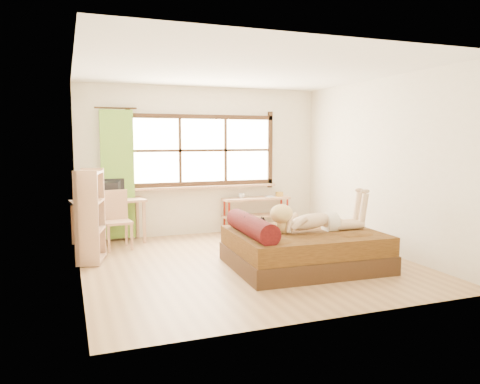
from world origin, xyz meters
name	(u,v)px	position (x,y,z in m)	size (l,w,h in m)	color
floor	(247,263)	(0.00, 0.00, 0.00)	(4.50, 4.50, 0.00)	#9E754C
ceiling	(247,70)	(0.00, 0.00, 2.70)	(4.50, 4.50, 0.00)	white
wall_back	(203,161)	(0.00, 2.25, 1.35)	(4.50, 4.50, 0.00)	silver
wall_front	(333,182)	(0.00, -2.25, 1.35)	(4.50, 4.50, 0.00)	silver
wall_left	(77,172)	(-2.25, 0.00, 1.35)	(4.50, 4.50, 0.00)	silver
wall_right	(381,165)	(2.25, 0.00, 1.35)	(4.50, 4.50, 0.00)	silver
window	(203,153)	(0.00, 2.22, 1.51)	(2.80, 0.16, 1.46)	#FFEDBF
curtain	(118,175)	(-1.55, 2.13, 1.15)	(0.55, 0.10, 2.20)	#447F22
bed	(301,248)	(0.62, -0.47, 0.27)	(2.05, 1.66, 0.75)	black
woman	(316,210)	(0.81, -0.52, 0.79)	(1.39, 0.40, 0.60)	#D1AD87
kitten	(253,225)	(-0.06, -0.37, 0.62)	(0.30, 0.12, 0.24)	black
desk	(108,206)	(-1.74, 1.95, 0.65)	(1.25, 0.68, 0.75)	#A67F5A
monitor	(107,189)	(-1.74, 2.00, 0.92)	(0.60, 0.08, 0.34)	black
chair	(116,216)	(-1.65, 1.59, 0.52)	(0.46, 0.46, 0.94)	#A67F5A
pipe_shelf	(257,206)	(1.01, 2.07, 0.48)	(1.31, 0.35, 0.74)	#A67F5A
cup	(241,196)	(0.69, 2.07, 0.70)	(0.12, 0.12, 0.09)	gray
book	(266,197)	(1.19, 2.07, 0.66)	(0.15, 0.20, 0.02)	gray
bookshelf	(90,216)	(-2.08, 0.81, 0.67)	(0.45, 0.63, 1.32)	#A67F5A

